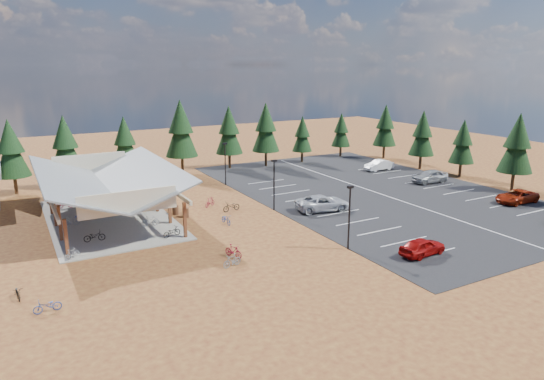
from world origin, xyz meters
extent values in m
plane|color=#592717|center=(0.00, 0.00, 0.00)|extent=(140.00, 140.00, 0.00)
cube|color=black|center=(18.50, 3.00, 0.02)|extent=(27.00, 44.00, 0.04)
cube|color=gray|center=(-10.00, 7.00, 0.05)|extent=(10.60, 18.60, 0.10)
cube|color=#5A2519|center=(-14.60, -1.40, 1.60)|extent=(0.25, 0.25, 3.00)
cube|color=#5A2519|center=(-14.60, 2.80, 1.60)|extent=(0.25, 0.25, 3.00)
cube|color=#5A2519|center=(-14.60, 7.00, 1.60)|extent=(0.25, 0.25, 3.00)
cube|color=#5A2519|center=(-14.60, 11.20, 1.60)|extent=(0.25, 0.25, 3.00)
cube|color=#5A2519|center=(-14.60, 15.40, 1.60)|extent=(0.25, 0.25, 3.00)
cube|color=#5A2519|center=(-5.40, -1.40, 1.60)|extent=(0.25, 0.25, 3.00)
cube|color=#5A2519|center=(-5.40, 2.80, 1.60)|extent=(0.25, 0.25, 3.00)
cube|color=#5A2519|center=(-5.40, 7.00, 1.60)|extent=(0.25, 0.25, 3.00)
cube|color=#5A2519|center=(-5.40, 11.20, 1.60)|extent=(0.25, 0.25, 3.00)
cube|color=#5A2519|center=(-5.40, 15.40, 1.60)|extent=(0.25, 0.25, 3.00)
cube|color=beige|center=(-15.00, 7.00, 3.10)|extent=(0.22, 18.00, 0.35)
cube|color=beige|center=(-5.00, 7.00, 3.10)|extent=(0.22, 18.00, 0.35)
cube|color=slate|center=(-12.90, 7.00, 4.00)|extent=(5.85, 19.40, 2.13)
cube|color=slate|center=(-7.10, 7.00, 4.00)|extent=(5.85, 19.40, 2.13)
cube|color=beige|center=(-10.00, -2.00, 3.90)|extent=(7.50, 0.15, 1.80)
cube|color=beige|center=(-10.00, 16.00, 3.90)|extent=(7.50, 0.15, 1.80)
cylinder|color=black|center=(5.00, -10.00, 2.50)|extent=(0.14, 0.14, 5.00)
cube|color=black|center=(5.00, -10.00, 5.05)|extent=(0.50, 0.25, 0.18)
cylinder|color=black|center=(5.00, 2.00, 2.50)|extent=(0.14, 0.14, 5.00)
cube|color=black|center=(5.00, 2.00, 5.05)|extent=(0.50, 0.25, 0.18)
cylinder|color=black|center=(5.00, 14.00, 2.50)|extent=(0.14, 0.14, 5.00)
cube|color=black|center=(5.00, 14.00, 5.05)|extent=(0.50, 0.25, 0.18)
cylinder|color=#4C2E1B|center=(-4.04, 5.44, 0.45)|extent=(0.60, 0.60, 0.90)
cylinder|color=#4C2E1B|center=(-3.46, 4.11, 0.45)|extent=(0.60, 0.60, 0.90)
cylinder|color=#382314|center=(-17.32, 21.48, 1.03)|extent=(0.36, 0.36, 2.06)
cone|color=black|center=(-17.32, 21.48, 4.54)|extent=(3.63, 3.63, 4.95)
cone|color=black|center=(-17.32, 21.48, 6.60)|extent=(2.80, 2.80, 3.71)
cylinder|color=#382314|center=(-11.74, 21.49, 1.05)|extent=(0.36, 0.36, 2.10)
cone|color=black|center=(-11.74, 21.49, 4.61)|extent=(3.69, 3.69, 5.03)
cone|color=black|center=(-11.74, 21.49, 6.71)|extent=(2.85, 2.85, 3.78)
cylinder|color=#382314|center=(-4.76, 22.59, 0.98)|extent=(0.36, 0.36, 1.96)
cone|color=black|center=(-4.76, 22.59, 4.31)|extent=(3.44, 3.44, 4.70)
cone|color=black|center=(-4.76, 22.59, 6.26)|extent=(2.66, 2.66, 3.52)
cylinder|color=#382314|center=(2.50, 22.54, 1.20)|extent=(0.36, 0.36, 2.40)
cone|color=black|center=(2.50, 22.54, 5.27)|extent=(4.22, 4.22, 5.75)
cone|color=black|center=(2.50, 22.54, 7.67)|extent=(3.26, 3.26, 4.31)
cylinder|color=#382314|center=(9.46, 22.81, 1.07)|extent=(0.36, 0.36, 2.13)
cone|color=black|center=(9.46, 22.81, 4.69)|extent=(3.75, 3.75, 5.11)
cone|color=black|center=(9.46, 22.81, 6.82)|extent=(2.90, 2.90, 3.83)
cylinder|color=#382314|center=(14.60, 21.63, 1.10)|extent=(0.36, 0.36, 2.21)
cone|color=black|center=(14.60, 21.63, 4.85)|extent=(3.88, 3.88, 5.29)
cone|color=black|center=(14.60, 21.63, 7.06)|extent=(3.00, 3.00, 3.97)
cylinder|color=#382314|center=(20.69, 21.58, 0.84)|extent=(0.36, 0.36, 1.68)
cone|color=black|center=(20.69, 21.58, 3.69)|extent=(2.95, 2.95, 4.03)
cone|color=black|center=(20.69, 21.58, 5.37)|extent=(2.28, 2.28, 3.02)
cylinder|color=#382314|center=(28.51, 22.57, 0.84)|extent=(0.36, 0.36, 1.68)
cone|color=black|center=(28.51, 22.57, 3.69)|extent=(2.95, 2.95, 4.03)
cone|color=black|center=(28.51, 22.57, 5.37)|extent=(2.28, 2.28, 3.02)
cylinder|color=#382314|center=(33.08, -4.30, 1.09)|extent=(0.36, 0.36, 2.18)
cone|color=black|center=(33.08, -4.30, 4.80)|extent=(3.84, 3.84, 5.23)
cone|color=black|center=(33.08, -4.30, 6.98)|extent=(2.97, 2.97, 3.92)
cylinder|color=#382314|center=(33.71, 3.68, 0.90)|extent=(0.36, 0.36, 1.81)
cone|color=black|center=(33.71, 3.68, 3.98)|extent=(3.18, 3.18, 4.34)
cone|color=black|center=(33.71, 3.68, 5.79)|extent=(2.46, 2.46, 3.26)
cylinder|color=#382314|center=(32.59, 9.58, 0.99)|extent=(0.36, 0.36, 1.98)
cone|color=black|center=(32.59, 9.58, 4.36)|extent=(3.49, 3.49, 4.75)
cone|color=black|center=(32.59, 9.58, 6.34)|extent=(2.69, 2.69, 3.57)
cylinder|color=#382314|center=(33.60, 18.23, 1.01)|extent=(0.36, 0.36, 2.02)
cone|color=black|center=(33.60, 18.23, 4.45)|extent=(3.56, 3.56, 4.85)
cone|color=black|center=(33.60, 18.23, 6.47)|extent=(2.75, 2.75, 3.64)
imported|color=black|center=(-12.26, 1.19, 0.54)|extent=(1.72, 0.71, 0.89)
imported|color=gray|center=(-13.45, 6.15, 0.59)|extent=(1.69, 0.96, 0.98)
imported|color=#20449B|center=(-12.13, 7.39, 0.55)|extent=(1.73, 0.64, 0.90)
imported|color=maroon|center=(-13.21, 12.51, 0.60)|extent=(1.71, 0.65, 1.00)
imported|color=black|center=(-6.38, -0.80, 0.53)|extent=(1.73, 1.02, 0.86)
imported|color=gray|center=(-7.23, 2.82, 0.58)|extent=(1.60, 0.46, 0.96)
imported|color=navy|center=(-8.82, 8.30, 0.60)|extent=(2.00, 1.22, 0.99)
imported|color=maroon|center=(-7.44, 13.31, 0.65)|extent=(1.91, 0.99, 1.11)
imported|color=black|center=(-18.14, -6.83, 0.40)|extent=(0.67, 1.58, 0.81)
imported|color=#919499|center=(-14.38, -1.81, 0.44)|extent=(1.43, 1.21, 0.89)
imported|color=navy|center=(-16.67, -9.58, 0.42)|extent=(1.60, 0.59, 0.83)
imported|color=maroon|center=(-3.63, -7.18, 0.50)|extent=(1.06, 1.73, 1.01)
imported|color=gray|center=(-4.46, -8.76, 0.47)|extent=(1.63, 0.81, 0.94)
imported|color=navy|center=(-0.91, 0.38, 0.44)|extent=(0.67, 1.69, 0.88)
imported|color=maroon|center=(-0.12, 6.29, 0.49)|extent=(1.61, 1.31, 0.99)
imported|color=black|center=(1.16, 3.79, 0.49)|extent=(1.96, 0.95, 0.99)
imported|color=#950907|center=(9.13, -13.79, 0.71)|extent=(4.07, 1.91, 1.35)
imported|color=#B2B5BB|center=(9.17, -0.47, 0.80)|extent=(5.89, 3.59, 1.53)
imported|color=maroon|center=(28.61, -8.03, 0.72)|extent=(4.93, 2.38, 1.35)
imported|color=gray|center=(27.39, 2.86, 0.85)|extent=(4.84, 2.20, 1.61)
imported|color=white|center=(26.80, 11.51, 0.75)|extent=(4.35, 1.64, 1.42)
camera|label=1|loc=(-17.59, -38.50, 14.11)|focal=32.00mm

